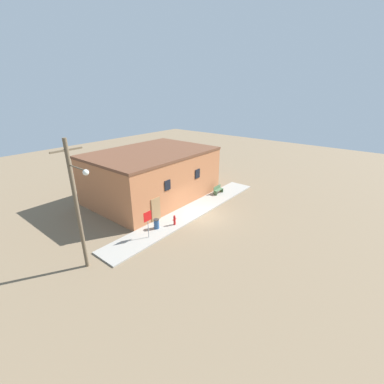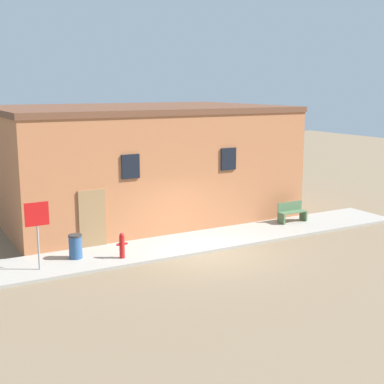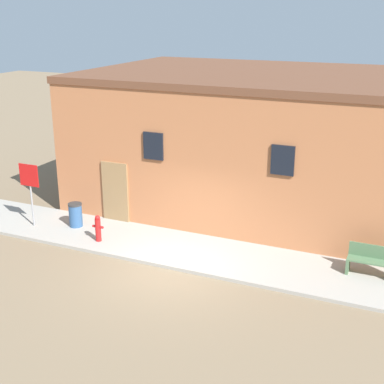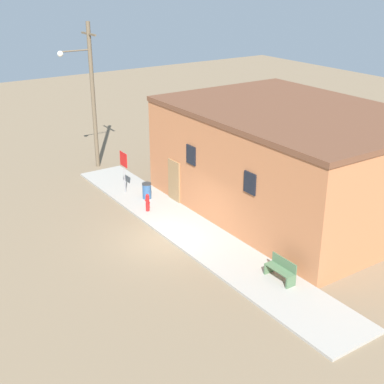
{
  "view_description": "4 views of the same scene",
  "coord_description": "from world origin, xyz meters",
  "px_view_note": "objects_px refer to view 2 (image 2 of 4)",
  "views": [
    {
      "loc": [
        -16.86,
        -12.5,
        10.73
      ],
      "look_at": [
        0.1,
        1.26,
        2.0
      ],
      "focal_mm": 24.0,
      "sensor_mm": 36.0,
      "label": 1
    },
    {
      "loc": [
        -9.29,
        -15.6,
        5.81
      ],
      "look_at": [
        0.1,
        1.26,
        2.0
      ],
      "focal_mm": 50.0,
      "sensor_mm": 36.0,
      "label": 2
    },
    {
      "loc": [
        6.11,
        -12.45,
        7.14
      ],
      "look_at": [
        0.1,
        1.26,
        2.0
      ],
      "focal_mm": 50.0,
      "sensor_mm": 36.0,
      "label": 3
    },
    {
      "loc": [
        17.83,
        -10.63,
        10.85
      ],
      "look_at": [
        0.1,
        1.26,
        2.0
      ],
      "focal_mm": 50.0,
      "sensor_mm": 36.0,
      "label": 4
    }
  ],
  "objects_px": {
    "bench": "(292,212)",
    "trash_bin": "(76,246)",
    "stop_sign": "(37,222)",
    "fire_hydrant": "(122,245)"
  },
  "relations": [
    {
      "from": "stop_sign",
      "to": "bench",
      "type": "xyz_separation_m",
      "value": [
        10.94,
        0.89,
        -1.14
      ]
    },
    {
      "from": "bench",
      "to": "stop_sign",
      "type": "bearing_deg",
      "value": -175.33
    },
    {
      "from": "bench",
      "to": "fire_hydrant",
      "type": "bearing_deg",
      "value": -172.52
    },
    {
      "from": "trash_bin",
      "to": "fire_hydrant",
      "type": "bearing_deg",
      "value": -28.1
    },
    {
      "from": "fire_hydrant",
      "to": "trash_bin",
      "type": "height_order",
      "value": "fire_hydrant"
    },
    {
      "from": "fire_hydrant",
      "to": "stop_sign",
      "type": "xyz_separation_m",
      "value": [
        -2.73,
        0.18,
        1.11
      ]
    },
    {
      "from": "bench",
      "to": "trash_bin",
      "type": "relative_size",
      "value": 1.57
    },
    {
      "from": "stop_sign",
      "to": "bench",
      "type": "bearing_deg",
      "value": 4.67
    },
    {
      "from": "stop_sign",
      "to": "trash_bin",
      "type": "relative_size",
      "value": 2.67
    },
    {
      "from": "stop_sign",
      "to": "bench",
      "type": "distance_m",
      "value": 11.04
    }
  ]
}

